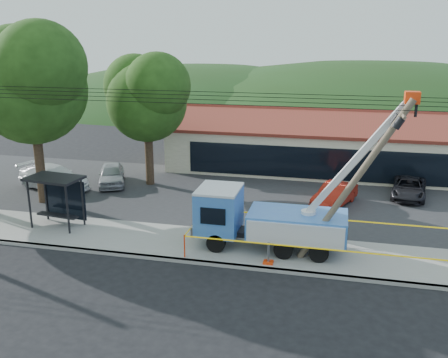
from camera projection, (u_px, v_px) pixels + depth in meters
ground at (195, 287)px, 20.47m from camera, size 120.00×120.00×0.00m
curb at (209, 263)px, 22.41m from camera, size 60.00×0.25×0.15m
sidewalk at (219, 246)px, 24.19m from camera, size 60.00×4.00×0.15m
parking_lot at (248, 196)px, 31.67m from camera, size 60.00×12.00×0.10m
strip_mall at (320, 145)px, 37.74m from camera, size 22.50×8.53×4.67m
tree_west_near at (31, 78)px, 28.43m from camera, size 7.56×6.72×10.80m
tree_lot at (146, 94)px, 32.39m from camera, size 6.30×5.60×8.94m
hill_west at (202, 102)px, 75.12m from camera, size 78.40×56.00×28.00m
hill_center at (374, 107)px, 69.69m from camera, size 89.60×64.00×32.00m
utility_truck at (266, 218)px, 23.51m from camera, size 9.61×3.80×7.59m
leaning_pole at (359, 175)px, 21.25m from camera, size 4.49×1.64×7.49m
bus_shelter at (57, 189)px, 26.13m from camera, size 2.99×2.05×2.71m
caution_tape at (329, 238)px, 22.96m from camera, size 12.81×3.75×1.08m
car_silver at (112, 186)px, 34.04m from camera, size 3.22×4.49×1.42m
car_red at (334, 207)px, 29.91m from camera, size 2.83×4.26×1.33m
car_white at (55, 190)px, 33.09m from camera, size 5.71×3.70×1.54m
car_dark at (408, 198)px, 31.44m from camera, size 2.60×4.53×1.19m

